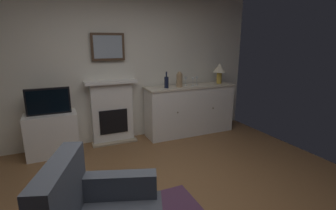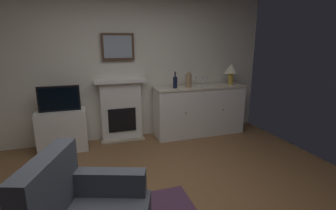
{
  "view_description": "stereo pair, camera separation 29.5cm",
  "coord_description": "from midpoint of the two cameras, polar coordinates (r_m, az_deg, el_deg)",
  "views": [
    {
      "loc": [
        -0.94,
        -2.03,
        1.73
      ],
      "look_at": [
        0.22,
        0.58,
        1.0
      ],
      "focal_mm": 26.57,
      "sensor_mm": 36.0,
      "label": 1
    },
    {
      "loc": [
        -0.67,
        -2.14,
        1.73
      ],
      "look_at": [
        0.22,
        0.58,
        1.0
      ],
      "focal_mm": 26.57,
      "sensor_mm": 36.0,
      "label": 2
    }
  ],
  "objects": [
    {
      "name": "wine_glass_left",
      "position": [
        4.64,
        8.15,
        5.78
      ],
      "size": [
        0.07,
        0.07,
        0.16
      ],
      "color": "silver",
      "rests_on": "sideboard_cabinet"
    },
    {
      "name": "wine_bottle",
      "position": [
        4.41,
        3.57,
        5.26
      ],
      "size": [
        0.08,
        0.08,
        0.29
      ],
      "color": "black",
      "rests_on": "sideboard_cabinet"
    },
    {
      "name": "fireplace_unit",
      "position": [
        4.48,
        -8.85,
        -1.2
      ],
      "size": [
        0.87,
        0.3,
        1.1
      ],
      "color": "white",
      "rests_on": "ground_plane"
    },
    {
      "name": "sideboard_cabinet",
      "position": [
        4.77,
        8.95,
        -1.23
      ],
      "size": [
        1.73,
        0.49,
        0.93
      ],
      "color": "white",
      "rests_on": "ground_plane"
    },
    {
      "name": "tv_set",
      "position": [
        4.18,
        -21.88,
        1.34
      ],
      "size": [
        0.62,
        0.07,
        0.4
      ],
      "color": "black",
      "rests_on": "tv_cabinet"
    },
    {
      "name": "table_lamp",
      "position": [
        4.96,
        16.01,
        7.75
      ],
      "size": [
        0.26,
        0.26,
        0.4
      ],
      "color": "#B79338",
      "rests_on": "sideboard_cabinet"
    },
    {
      "name": "tv_cabinet",
      "position": [
        4.35,
        -21.22,
        -5.47
      ],
      "size": [
        0.75,
        0.42,
        0.67
      ],
      "color": "white",
      "rests_on": "ground_plane"
    },
    {
      "name": "wine_glass_right",
      "position": [
        4.72,
        10.7,
        5.81
      ],
      "size": [
        0.07,
        0.07,
        0.16
      ],
      "color": "silver",
      "rests_on": "sideboard_cabinet"
    },
    {
      "name": "wall_rear",
      "position": [
        4.48,
        -7.75,
        9.32
      ],
      "size": [
        5.28,
        0.06,
        2.7
      ],
      "primitive_type": "cube",
      "color": "silver",
      "rests_on": "ground_plane"
    },
    {
      "name": "wine_glass_center",
      "position": [
        4.62,
        9.8,
        5.68
      ],
      "size": [
        0.07,
        0.07,
        0.16
      ],
      "color": "silver",
      "rests_on": "sideboard_cabinet"
    },
    {
      "name": "framed_picture",
      "position": [
        4.36,
        -9.52,
        13.03
      ],
      "size": [
        0.55,
        0.04,
        0.45
      ],
      "color": "#473323"
    },
    {
      "name": "vase_decorative",
      "position": [
        4.5,
        6.63,
        5.79
      ],
      "size": [
        0.11,
        0.11,
        0.28
      ],
      "color": "#9E7F5B",
      "rests_on": "sideboard_cabinet"
    }
  ]
}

